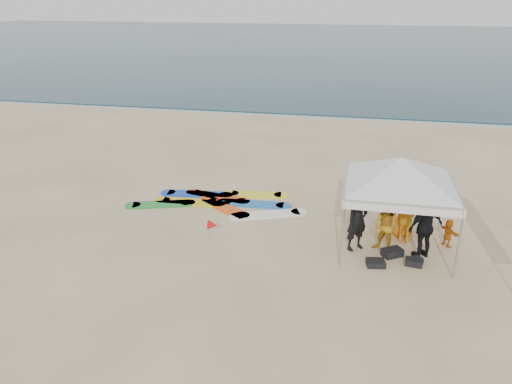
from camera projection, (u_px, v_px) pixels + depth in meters
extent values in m
plane|color=beige|center=(248.00, 269.00, 13.50)|extent=(120.00, 120.00, 0.00)
cube|color=#0C2633|center=(343.00, 45.00, 67.91)|extent=(160.00, 84.00, 0.08)
cube|color=silver|center=(314.00, 115.00, 30.01)|extent=(160.00, 1.20, 0.01)
imported|color=black|center=(358.00, 218.00, 14.22)|extent=(0.84, 0.83, 1.96)
imported|color=#C1891B|center=(386.00, 228.00, 14.13)|extent=(0.94, 0.88, 1.55)
imported|color=orange|center=(407.00, 215.00, 14.70)|extent=(1.18, 0.76, 1.74)
imported|color=black|center=(425.00, 227.00, 13.80)|extent=(1.17, 0.99, 1.87)
imported|color=#D06512|center=(404.00, 209.00, 15.04)|extent=(1.01, 0.85, 1.75)
imported|color=orange|center=(448.00, 233.00, 14.60)|extent=(0.65, 0.79, 0.85)
cylinder|color=#A5A5A8|center=(346.00, 193.00, 15.96)|extent=(0.05, 0.05, 1.97)
cylinder|color=#A5A5A8|center=(443.00, 200.00, 15.40)|extent=(0.05, 0.05, 1.97)
cylinder|color=#A5A5A8|center=(341.00, 234.00, 13.27)|extent=(0.05, 0.05, 1.97)
cylinder|color=#A5A5A8|center=(459.00, 245.00, 12.72)|extent=(0.05, 0.05, 1.97)
cube|color=white|center=(402.00, 209.00, 12.67)|extent=(3.06, 0.02, 0.24)
cube|color=white|center=(396.00, 171.00, 15.35)|extent=(3.06, 0.02, 0.24)
cube|color=white|center=(346.00, 184.00, 14.29)|extent=(0.02, 3.06, 0.24)
cube|color=white|center=(454.00, 192.00, 13.73)|extent=(0.02, 3.06, 0.24)
pyramid|color=white|center=(403.00, 157.00, 13.67)|extent=(4.18, 4.18, 0.79)
cylinder|color=#A5A5A8|center=(209.00, 231.00, 15.00)|extent=(0.02, 0.02, 0.60)
cone|color=red|center=(213.00, 225.00, 14.91)|extent=(0.28, 0.28, 0.28)
cube|color=black|center=(392.00, 252.00, 14.14)|extent=(0.67, 0.61, 0.22)
cube|color=black|center=(414.00, 262.00, 13.67)|extent=(0.50, 0.36, 0.18)
cube|color=black|center=(376.00, 263.00, 13.65)|extent=(0.56, 0.47, 0.16)
cube|color=black|center=(415.00, 261.00, 13.71)|extent=(0.44, 0.43, 0.20)
cube|color=#268E33|center=(160.00, 204.00, 17.49)|extent=(1.98, 1.10, 0.07)
cube|color=yellow|center=(256.00, 195.00, 18.33)|extent=(1.87, 0.75, 0.07)
cube|color=white|center=(268.00, 214.00, 16.71)|extent=(2.15, 1.27, 0.07)
cube|color=blue|center=(197.00, 194.00, 18.37)|extent=(2.21, 0.73, 0.07)
cube|color=gold|center=(190.00, 202.00, 17.66)|extent=(2.06, 0.62, 0.07)
cube|color=#EE5A14|center=(225.00, 208.00, 17.24)|extent=(1.78, 1.50, 0.07)
cube|color=#226DBA|center=(254.00, 204.00, 17.52)|extent=(2.11, 0.61, 0.07)
cube|color=red|center=(217.00, 197.00, 18.11)|extent=(2.11, 1.00, 0.07)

